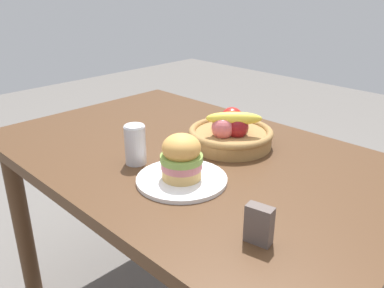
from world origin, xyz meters
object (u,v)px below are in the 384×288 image
at_px(sandwich, 182,157).
at_px(fruit_basket, 231,132).
at_px(soda_can, 135,144).
at_px(napkin_holder, 259,225).
at_px(plate, 182,179).

distance_m(sandwich, fruit_basket, 0.31).
relative_size(sandwich, fruit_basket, 0.45).
bearing_deg(soda_can, napkin_holder, -6.93).
height_order(soda_can, napkin_holder, soda_can).
bearing_deg(sandwich, napkin_holder, -13.55).
bearing_deg(soda_can, sandwich, 4.71).
xyz_separation_m(sandwich, napkin_holder, (0.33, -0.08, -0.03)).
xyz_separation_m(soda_can, napkin_holder, (0.52, -0.06, -0.02)).
bearing_deg(plate, sandwich, -90.00).
distance_m(sandwich, soda_can, 0.19).
bearing_deg(fruit_basket, sandwich, -76.45).
bearing_deg(sandwich, soda_can, -175.29).
height_order(sandwich, fruit_basket, sandwich).
distance_m(sandwich, napkin_holder, 0.34).
bearing_deg(napkin_holder, soda_can, 162.05).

